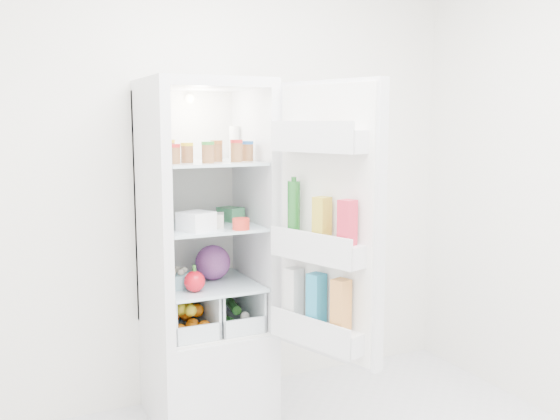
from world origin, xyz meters
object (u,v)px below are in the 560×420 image
red_cabbage (213,262)px  mushroom_bowl (177,280)px  fridge_door (326,229)px  refrigerator (203,295)px

red_cabbage → mushroom_bowl: (-0.22, -0.07, -0.06)m
fridge_door → refrigerator: bearing=14.2°
refrigerator → red_cabbage: refrigerator is taller
refrigerator → mushroom_bowl: size_ratio=11.70×
red_cabbage → mushroom_bowl: 0.23m
red_cabbage → mushroom_bowl: red_cabbage is taller
refrigerator → mushroom_bowl: 0.22m
red_cabbage → refrigerator: bearing=169.6°
red_cabbage → fridge_door: bearing=-60.8°
red_cabbage → mushroom_bowl: bearing=-162.5°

